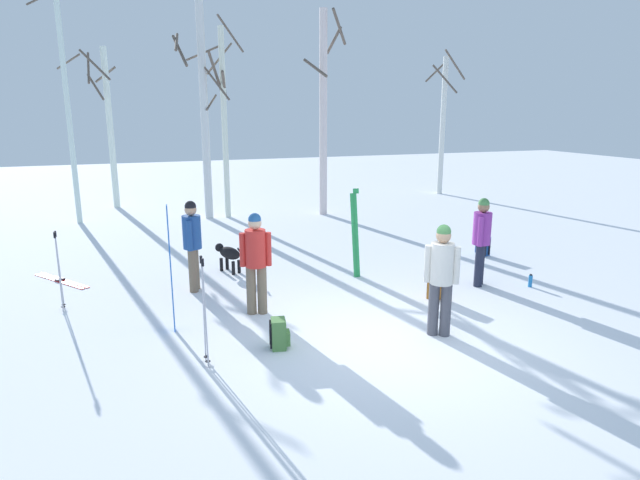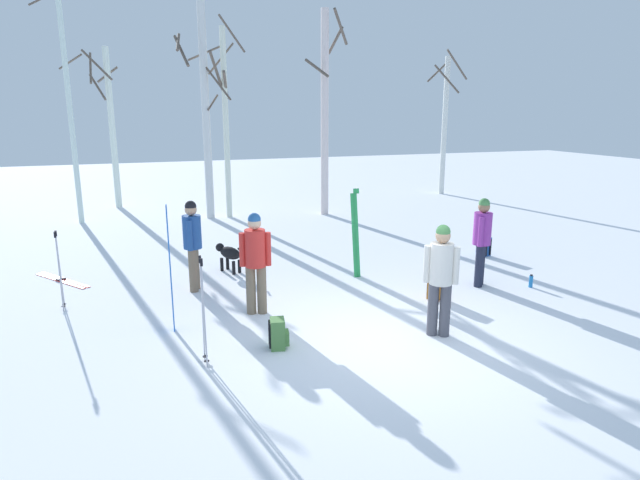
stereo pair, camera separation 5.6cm
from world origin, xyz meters
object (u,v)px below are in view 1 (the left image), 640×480
(ski_poles_0, at_px, (204,308))
(backpack_1, at_px, (483,247))
(ski_pair_planted_0, at_px, (171,270))
(birch_tree_1, at_px, (66,89))
(birch_tree_4, at_px, (224,118))
(person_0, at_px, (482,236))
(water_bottle_0, at_px, (530,281))
(ski_pair_lying_0, at_px, (61,281))
(backpack_0, at_px, (279,334))
(dog, at_px, (228,254))
(birch_tree_2, at_px, (109,124))
(person_3, at_px, (256,257))
(person_1, at_px, (192,240))
(birch_tree_3, at_px, (204,109))
(person_2, at_px, (442,273))
(backpack_2, at_px, (436,287))
(ski_poles_1, at_px, (59,268))
(birch_tree_6, at_px, (443,122))
(birch_tree_5, at_px, (324,111))
(ski_pair_planted_1, at_px, (355,234))

(ski_poles_0, bearing_deg, backpack_1, 26.16)
(ski_pair_planted_0, relative_size, birch_tree_1, 0.25)
(ski_pair_planted_0, distance_m, birch_tree_4, 9.34)
(person_0, xyz_separation_m, backpack_1, (1.43, 1.81, -0.77))
(birch_tree_1, bearing_deg, water_bottle_0, -48.02)
(ski_pair_lying_0, relative_size, backpack_0, 3.29)
(dog, bearing_deg, birch_tree_2, 104.31)
(ski_pair_planted_0, bearing_deg, backpack_0, -40.37)
(person_3, bearing_deg, birch_tree_4, 82.86)
(ski_pair_lying_0, bearing_deg, person_1, -31.09)
(water_bottle_0, bearing_deg, birch_tree_3, 118.32)
(person_2, height_order, birch_tree_3, birch_tree_3)
(backpack_2, height_order, birch_tree_3, birch_tree_3)
(ski_poles_1, distance_m, birch_tree_6, 16.13)
(person_1, relative_size, backpack_2, 3.90)
(backpack_0, relative_size, birch_tree_5, 0.07)
(ski_pair_lying_0, bearing_deg, ski_poles_0, -64.46)
(person_0, height_order, person_1, same)
(ski_pair_lying_0, bearing_deg, person_2, -40.57)
(birch_tree_6, bearing_deg, person_2, -122.10)
(ski_poles_1, relative_size, birch_tree_4, 0.23)
(person_3, xyz_separation_m, ski_poles_0, (-1.07, -1.59, -0.19))
(backpack_0, bearing_deg, birch_tree_3, 87.12)
(backpack_0, bearing_deg, water_bottle_0, 10.69)
(person_2, height_order, birch_tree_5, birch_tree_5)
(ski_pair_planted_1, bearing_deg, ski_pair_lying_0, 162.63)
(water_bottle_0, distance_m, birch_tree_3, 10.63)
(backpack_1, bearing_deg, birch_tree_3, 128.82)
(ski_poles_0, xyz_separation_m, birch_tree_1, (-2.23, 10.69, 3.11))
(dog, xyz_separation_m, birch_tree_4, (1.06, 5.93, 2.69))
(water_bottle_0, height_order, birch_tree_2, birch_tree_2)
(person_1, relative_size, birch_tree_3, 0.27)
(ski_pair_planted_1, height_order, birch_tree_1, birch_tree_1)
(ski_poles_0, bearing_deg, ski_pair_lying_0, 115.54)
(backpack_1, relative_size, water_bottle_0, 1.74)
(ski_pair_planted_1, distance_m, birch_tree_3, 7.82)
(birch_tree_5, bearing_deg, ski_pair_planted_0, -123.83)
(birch_tree_4, bearing_deg, birch_tree_1, 171.92)
(birch_tree_2, bearing_deg, backpack_0, -80.07)
(ski_pair_lying_0, relative_size, backpack_1, 3.29)
(person_1, distance_m, ski_pair_planted_0, 1.93)
(person_1, distance_m, dog, 1.42)
(ski_poles_0, bearing_deg, person_2, -3.69)
(ski_pair_planted_1, distance_m, water_bottle_0, 3.50)
(birch_tree_5, bearing_deg, dog, -127.56)
(backpack_2, bearing_deg, ski_pair_planted_0, 178.66)
(water_bottle_0, bearing_deg, person_3, 175.26)
(birch_tree_4, bearing_deg, ski_poles_0, -101.96)
(ski_pair_planted_1, height_order, birch_tree_3, birch_tree_3)
(ski_pair_planted_1, distance_m, backpack_0, 3.67)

